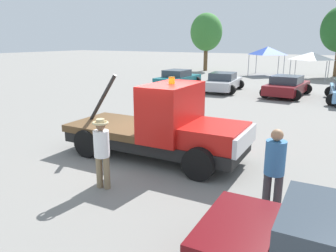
{
  "coord_description": "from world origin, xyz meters",
  "views": [
    {
      "loc": [
        5.19,
        -8.27,
        3.56
      ],
      "look_at": [
        0.5,
        0.0,
        1.05
      ],
      "focal_mm": 35.0,
      "sensor_mm": 36.0,
      "label": 1
    }
  ],
  "objects_px": {
    "tow_truck": "(164,128)",
    "parked_car_maroon": "(287,86)",
    "canopy_tent_blue": "(268,51)",
    "tree_left": "(206,32)",
    "person_near_truck": "(274,166)",
    "person_at_hood": "(102,148)",
    "parked_car_silver": "(223,82)",
    "canopy_tent_white": "(311,56)",
    "parked_car_teal": "(178,79)"
  },
  "relations": [
    {
      "from": "person_at_hood",
      "to": "parked_car_silver",
      "type": "relative_size",
      "value": 0.38
    },
    {
      "from": "parked_car_teal",
      "to": "parked_car_silver",
      "type": "relative_size",
      "value": 0.99
    },
    {
      "from": "person_near_truck",
      "to": "canopy_tent_blue",
      "type": "height_order",
      "value": "canopy_tent_blue"
    },
    {
      "from": "person_near_truck",
      "to": "canopy_tent_blue",
      "type": "xyz_separation_m",
      "value": [
        -6.82,
        28.2,
        1.41
      ]
    },
    {
      "from": "person_near_truck",
      "to": "parked_car_teal",
      "type": "bearing_deg",
      "value": 34.18
    },
    {
      "from": "person_at_hood",
      "to": "parked_car_maroon",
      "type": "height_order",
      "value": "person_at_hood"
    },
    {
      "from": "person_near_truck",
      "to": "tree_left",
      "type": "bearing_deg",
      "value": 26.06
    },
    {
      "from": "parked_car_silver",
      "to": "person_near_truck",
      "type": "bearing_deg",
      "value": -162.84
    },
    {
      "from": "tow_truck",
      "to": "person_at_hood",
      "type": "xyz_separation_m",
      "value": [
        -0.24,
        -2.57,
        0.06
      ]
    },
    {
      "from": "parked_car_teal",
      "to": "canopy_tent_white",
      "type": "bearing_deg",
      "value": -36.5
    },
    {
      "from": "parked_car_silver",
      "to": "canopy_tent_blue",
      "type": "bearing_deg",
      "value": -6.77
    },
    {
      "from": "person_at_hood",
      "to": "parked_car_teal",
      "type": "bearing_deg",
      "value": 12.35
    },
    {
      "from": "person_at_hood",
      "to": "parked_car_teal",
      "type": "relative_size",
      "value": 0.38
    },
    {
      "from": "person_at_hood",
      "to": "parked_car_silver",
      "type": "height_order",
      "value": "person_at_hood"
    },
    {
      "from": "parked_car_teal",
      "to": "parked_car_silver",
      "type": "height_order",
      "value": "same"
    },
    {
      "from": "tow_truck",
      "to": "person_at_hood",
      "type": "height_order",
      "value": "tow_truck"
    },
    {
      "from": "person_near_truck",
      "to": "canopy_tent_blue",
      "type": "bearing_deg",
      "value": 14.02
    },
    {
      "from": "person_near_truck",
      "to": "canopy_tent_blue",
      "type": "distance_m",
      "value": 29.04
    },
    {
      "from": "parked_car_teal",
      "to": "parked_car_silver",
      "type": "xyz_separation_m",
      "value": [
        3.79,
        -0.29,
        -0.0
      ]
    },
    {
      "from": "canopy_tent_blue",
      "to": "canopy_tent_white",
      "type": "bearing_deg",
      "value": -18.04
    },
    {
      "from": "tow_truck",
      "to": "canopy_tent_white",
      "type": "bearing_deg",
      "value": 86.02
    },
    {
      "from": "canopy_tent_blue",
      "to": "tree_left",
      "type": "distance_m",
      "value": 7.97
    },
    {
      "from": "tow_truck",
      "to": "parked_car_maroon",
      "type": "height_order",
      "value": "tow_truck"
    },
    {
      "from": "parked_car_silver",
      "to": "tow_truck",
      "type": "bearing_deg",
      "value": -173.42
    },
    {
      "from": "person_near_truck",
      "to": "parked_car_silver",
      "type": "distance_m",
      "value": 17.12
    },
    {
      "from": "tow_truck",
      "to": "parked_car_silver",
      "type": "bearing_deg",
      "value": 101.71
    },
    {
      "from": "parked_car_teal",
      "to": "person_at_hood",
      "type": "bearing_deg",
      "value": -157.47
    },
    {
      "from": "tow_truck",
      "to": "canopy_tent_blue",
      "type": "relative_size",
      "value": 1.92
    },
    {
      "from": "person_near_truck",
      "to": "canopy_tent_white",
      "type": "height_order",
      "value": "canopy_tent_white"
    },
    {
      "from": "person_near_truck",
      "to": "tree_left",
      "type": "distance_m",
      "value": 33.36
    },
    {
      "from": "person_near_truck",
      "to": "parked_car_teal",
      "type": "relative_size",
      "value": 0.4
    },
    {
      "from": "person_near_truck",
      "to": "parked_car_maroon",
      "type": "xyz_separation_m",
      "value": [
        -2.54,
        15.74,
        -0.42
      ]
    },
    {
      "from": "canopy_tent_blue",
      "to": "tree_left",
      "type": "bearing_deg",
      "value": 167.08
    },
    {
      "from": "tow_truck",
      "to": "parked_car_maroon",
      "type": "relative_size",
      "value": 1.24
    },
    {
      "from": "person_near_truck",
      "to": "tree_left",
      "type": "xyz_separation_m",
      "value": [
        -14.36,
        29.93,
        3.33
      ]
    },
    {
      "from": "canopy_tent_white",
      "to": "tree_left",
      "type": "relative_size",
      "value": 0.47
    },
    {
      "from": "tree_left",
      "to": "person_at_hood",
      "type": "bearing_deg",
      "value": -71.18
    },
    {
      "from": "parked_car_teal",
      "to": "tow_truck",
      "type": "bearing_deg",
      "value": -153.16
    },
    {
      "from": "parked_car_maroon",
      "to": "person_at_hood",
      "type": "bearing_deg",
      "value": 179.69
    },
    {
      "from": "tow_truck",
      "to": "person_near_truck",
      "type": "distance_m",
      "value": 4.06
    },
    {
      "from": "parked_car_silver",
      "to": "parked_car_maroon",
      "type": "bearing_deg",
      "value": -95.7
    },
    {
      "from": "person_at_hood",
      "to": "parked_car_maroon",
      "type": "xyz_separation_m",
      "value": [
        1.35,
        16.52,
        -0.39
      ]
    },
    {
      "from": "person_near_truck",
      "to": "person_at_hood",
      "type": "distance_m",
      "value": 3.97
    },
    {
      "from": "person_near_truck",
      "to": "person_at_hood",
      "type": "relative_size",
      "value": 1.05
    },
    {
      "from": "tow_truck",
      "to": "person_near_truck",
      "type": "xyz_separation_m",
      "value": [
        3.64,
        -1.79,
        0.09
      ]
    },
    {
      "from": "parked_car_maroon",
      "to": "parked_car_silver",
      "type": "bearing_deg",
      "value": 95.17
    },
    {
      "from": "parked_car_teal",
      "to": "parked_car_maroon",
      "type": "xyz_separation_m",
      "value": [
        8.13,
        -0.23,
        0.0
      ]
    },
    {
      "from": "person_near_truck",
      "to": "parked_car_teal",
      "type": "height_order",
      "value": "person_near_truck"
    },
    {
      "from": "tow_truck",
      "to": "canopy_tent_blue",
      "type": "height_order",
      "value": "canopy_tent_blue"
    },
    {
      "from": "person_near_truck",
      "to": "person_at_hood",
      "type": "height_order",
      "value": "person_near_truck"
    }
  ]
}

